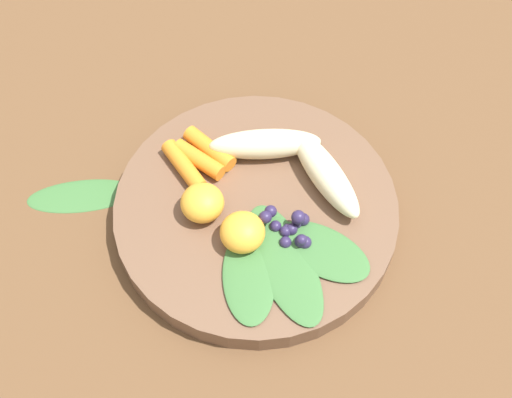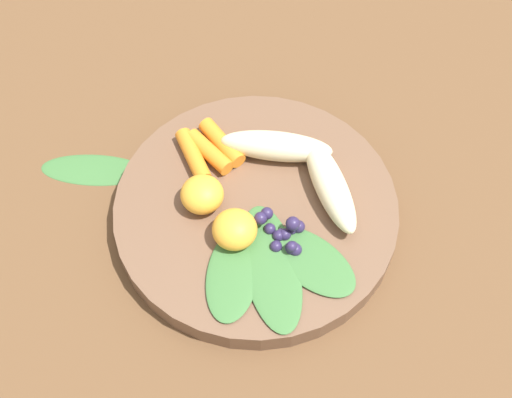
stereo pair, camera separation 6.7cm
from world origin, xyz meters
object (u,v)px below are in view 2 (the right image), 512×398
(banana_peeled_left, at_px, (276,146))
(orange_segment_near, at_px, (235,229))
(banana_peeled_right, at_px, (330,185))
(bowl, at_px, (256,211))
(kale_leaf_stray, at_px, (93,169))

(banana_peeled_left, distance_m, orange_segment_near, 0.11)
(banana_peeled_right, height_order, orange_segment_near, orange_segment_near)
(banana_peeled_right, bearing_deg, bowl, 82.51)
(banana_peeled_right, relative_size, orange_segment_near, 2.67)
(bowl, bearing_deg, banana_peeled_left, -65.69)
(banana_peeled_right, bearing_deg, orange_segment_near, 101.15)
(banana_peeled_right, xyz_separation_m, kale_leaf_stray, (0.21, 0.14, -0.04))
(bowl, xyz_separation_m, orange_segment_near, (-0.01, 0.04, 0.03))
(bowl, height_order, kale_leaf_stray, bowl)
(kale_leaf_stray, bearing_deg, banana_peeled_right, 173.12)
(orange_segment_near, height_order, kale_leaf_stray, orange_segment_near)
(banana_peeled_left, xyz_separation_m, kale_leaf_stray, (0.14, 0.14, -0.04))
(banana_peeled_left, bearing_deg, banana_peeled_right, 145.04)
(banana_peeled_right, bearing_deg, banana_peeled_left, 30.13)
(banana_peeled_right, distance_m, orange_segment_near, 0.11)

